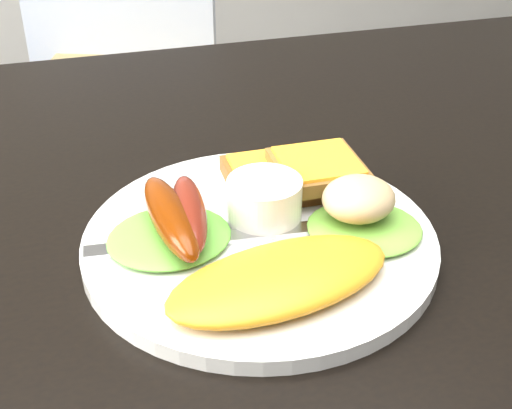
# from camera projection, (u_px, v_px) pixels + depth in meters

# --- Properties ---
(dining_table) EXTENTS (1.20, 0.80, 0.04)m
(dining_table) POSITION_uv_depth(u_px,v_px,m) (296.00, 233.00, 0.58)
(dining_table) COLOR black
(dining_table) RESTS_ON ground
(dining_chair) EXTENTS (0.56, 0.56, 0.05)m
(dining_chair) POSITION_uv_depth(u_px,v_px,m) (135.00, 95.00, 1.51)
(dining_chair) COLOR tan
(dining_chair) RESTS_ON ground
(plate) EXTENTS (0.26, 0.26, 0.01)m
(plate) POSITION_uv_depth(u_px,v_px,m) (260.00, 242.00, 0.52)
(plate) COLOR white
(plate) RESTS_ON dining_table
(lettuce_left) EXTENTS (0.10, 0.09, 0.01)m
(lettuce_left) POSITION_uv_depth(u_px,v_px,m) (169.00, 237.00, 0.51)
(lettuce_left) COLOR #51A030
(lettuce_left) RESTS_ON plate
(lettuce_right) EXTENTS (0.11, 0.10, 0.01)m
(lettuce_right) POSITION_uv_depth(u_px,v_px,m) (364.00, 228.00, 0.52)
(lettuce_right) COLOR #539629
(lettuce_right) RESTS_ON plate
(omelette) EXTENTS (0.17, 0.10, 0.02)m
(omelette) POSITION_uv_depth(u_px,v_px,m) (280.00, 279.00, 0.46)
(omelette) COLOR orange
(omelette) RESTS_ON plate
(sausage_a) EXTENTS (0.04, 0.11, 0.03)m
(sausage_a) POSITION_uv_depth(u_px,v_px,m) (170.00, 217.00, 0.50)
(sausage_a) COLOR maroon
(sausage_a) RESTS_ON lettuce_left
(sausage_b) EXTENTS (0.03, 0.10, 0.02)m
(sausage_b) POSITION_uv_depth(u_px,v_px,m) (189.00, 213.00, 0.51)
(sausage_b) COLOR maroon
(sausage_b) RESTS_ON lettuce_left
(ramekin) EXTENTS (0.06, 0.06, 0.03)m
(ramekin) POSITION_uv_depth(u_px,v_px,m) (264.00, 200.00, 0.53)
(ramekin) COLOR white
(ramekin) RESTS_ON plate
(toast_a) EXTENTS (0.08, 0.08, 0.01)m
(toast_a) POSITION_uv_depth(u_px,v_px,m) (276.00, 178.00, 0.57)
(toast_a) COLOR brown
(toast_a) RESTS_ON plate
(toast_b) EXTENTS (0.07, 0.07, 0.01)m
(toast_b) POSITION_uv_depth(u_px,v_px,m) (318.00, 169.00, 0.56)
(toast_b) COLOR olive
(toast_b) RESTS_ON toast_a
(potato_salad) EXTENTS (0.07, 0.06, 0.03)m
(potato_salad) POSITION_uv_depth(u_px,v_px,m) (359.00, 199.00, 0.52)
(potato_salad) COLOR beige
(potato_salad) RESTS_ON lettuce_right
(fork) EXTENTS (0.17, 0.03, 0.00)m
(fork) POSITION_uv_depth(u_px,v_px,m) (206.00, 240.00, 0.51)
(fork) COLOR #ADAFB7
(fork) RESTS_ON plate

